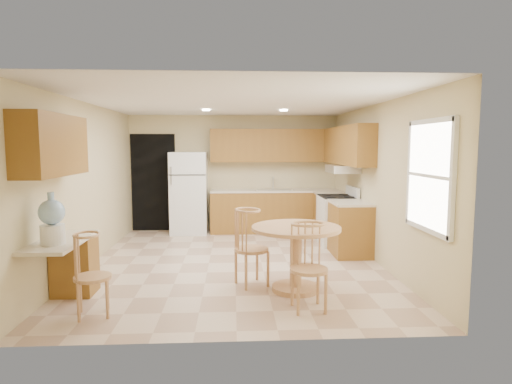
{
  "coord_description": "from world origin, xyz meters",
  "views": [
    {
      "loc": [
        -0.03,
        -6.62,
        1.84
      ],
      "look_at": [
        0.35,
        0.3,
        1.09
      ],
      "focal_mm": 30.0,
      "sensor_mm": 36.0,
      "label": 1
    }
  ],
  "objects": [
    {
      "name": "upper_cab_right",
      "position": [
        2.08,
        1.21,
        1.85
      ],
      "size": [
        0.33,
        2.42,
        0.7
      ],
      "primitive_type": "cube",
      "color": "olive",
      "rests_on": "wall_right"
    },
    {
      "name": "stove",
      "position": [
        1.92,
        1.18,
        0.47
      ],
      "size": [
        0.65,
        0.76,
        1.09
      ],
      "color": "white",
      "rests_on": "floor"
    },
    {
      "name": "can_light_b",
      "position": [
        0.9,
        1.2,
        2.48
      ],
      "size": [
        0.14,
        0.14,
        0.02
      ],
      "primitive_type": "cylinder",
      "color": "white",
      "rests_on": "ceiling"
    },
    {
      "name": "wall_left",
      "position": [
        -2.25,
        0.0,
        1.25
      ],
      "size": [
        0.02,
        5.5,
        2.5
      ],
      "primitive_type": "cube",
      "color": "#CAB888",
      "rests_on": "floor"
    },
    {
      "name": "base_cab_right_b",
      "position": [
        1.95,
        0.4,
        0.43
      ],
      "size": [
        0.6,
        0.8,
        0.87
      ],
      "primitive_type": "cube",
      "color": "olive",
      "rests_on": "floor"
    },
    {
      "name": "can_light_a",
      "position": [
        -0.5,
        1.2,
        2.48
      ],
      "size": [
        0.14,
        0.14,
        0.02
      ],
      "primitive_type": "cylinder",
      "color": "white",
      "rests_on": "ceiling"
    },
    {
      "name": "ceiling",
      "position": [
        0.0,
        0.0,
        2.5
      ],
      "size": [
        4.5,
        5.5,
        0.02
      ],
      "primitive_type": "cube",
      "color": "white",
      "rests_on": "wall_back"
    },
    {
      "name": "range_hood",
      "position": [
        2.0,
        1.18,
        1.42
      ],
      "size": [
        0.5,
        0.76,
        0.14
      ],
      "primitive_type": "cube",
      "color": "silver",
      "rests_on": "upper_cab_right"
    },
    {
      "name": "doorway",
      "position": [
        -1.75,
        2.73,
        1.05
      ],
      "size": [
        0.9,
        0.02,
        2.1
      ],
      "primitive_type": "cube",
      "color": "black",
      "rests_on": "floor"
    },
    {
      "name": "counter_right_a",
      "position": [
        1.95,
        1.85,
        0.89
      ],
      "size": [
        0.63,
        0.59,
        0.04
      ],
      "primitive_type": "cube",
      "color": "beige",
      "rests_on": "base_cab_right_a"
    },
    {
      "name": "wall_right",
      "position": [
        2.25,
        0.0,
        1.25
      ],
      "size": [
        0.02,
        5.5,
        2.5
      ],
      "primitive_type": "cube",
      "color": "#CAB888",
      "rests_on": "floor"
    },
    {
      "name": "base_cab_back",
      "position": [
        0.88,
        2.45,
        0.43
      ],
      "size": [
        2.75,
        0.6,
        0.87
      ],
      "primitive_type": "cube",
      "color": "olive",
      "rests_on": "floor"
    },
    {
      "name": "base_cab_right_a",
      "position": [
        1.95,
        1.85,
        0.43
      ],
      "size": [
        0.6,
        0.59,
        0.87
      ],
      "primitive_type": "cube",
      "color": "olive",
      "rests_on": "floor"
    },
    {
      "name": "chair_table_a",
      "position": [
        0.22,
        -1.2,
        0.62
      ],
      "size": [
        0.45,
        0.58,
        1.01
      ],
      "rotation": [
        0.0,
        0.0,
        -1.16
      ],
      "color": "tan",
      "rests_on": "floor"
    },
    {
      "name": "counter_back",
      "position": [
        0.88,
        2.45,
        0.89
      ],
      "size": [
        2.75,
        0.63,
        0.04
      ],
      "primitive_type": "cube",
      "color": "beige",
      "rests_on": "base_cab_back"
    },
    {
      "name": "desk_top",
      "position": [
        -2.0,
        -1.7,
        0.75
      ],
      "size": [
        0.5,
        1.2,
        0.04
      ],
      "primitive_type": "cube",
      "color": "beige",
      "rests_on": "desk_pedestal"
    },
    {
      "name": "chair_table_b",
      "position": [
        0.82,
        -2.09,
        0.59
      ],
      "size": [
        0.43,
        0.43,
        0.97
      ],
      "rotation": [
        0.0,
        0.0,
        3.22
      ],
      "color": "tan",
      "rests_on": "floor"
    },
    {
      "name": "counter_right_b",
      "position": [
        1.95,
        0.4,
        0.89
      ],
      "size": [
        0.63,
        0.8,
        0.04
      ],
      "primitive_type": "cube",
      "color": "beige",
      "rests_on": "base_cab_right_b"
    },
    {
      "name": "wall_back",
      "position": [
        0.0,
        2.75,
        1.25
      ],
      "size": [
        4.5,
        0.02,
        2.5
      ],
      "primitive_type": "cube",
      "color": "#CAB888",
      "rests_on": "floor"
    },
    {
      "name": "upper_cab_back",
      "position": [
        0.88,
        2.58,
        1.85
      ],
      "size": [
        2.75,
        0.33,
        0.7
      ],
      "primitive_type": "cube",
      "color": "olive",
      "rests_on": "wall_back"
    },
    {
      "name": "water_crock",
      "position": [
        -2.0,
        -1.91,
        1.03
      ],
      "size": [
        0.28,
        0.28,
        0.57
      ],
      "color": "white",
      "rests_on": "desk_top"
    },
    {
      "name": "upper_cab_left",
      "position": [
        -2.08,
        -1.6,
        1.85
      ],
      "size": [
        0.33,
        1.4,
        0.7
      ],
      "primitive_type": "cube",
      "color": "olive",
      "rests_on": "wall_left"
    },
    {
      "name": "refrigerator",
      "position": [
        -0.95,
        2.4,
        0.86
      ],
      "size": [
        0.76,
        0.74,
        1.71
      ],
      "color": "white",
      "rests_on": "floor"
    },
    {
      "name": "desk_pedestal",
      "position": [
        -2.0,
        -1.32,
        0.36
      ],
      "size": [
        0.48,
        0.42,
        0.72
      ],
      "primitive_type": "cube",
      "color": "olive",
      "rests_on": "floor"
    },
    {
      "name": "window",
      "position": [
        2.23,
        -1.85,
        1.5
      ],
      "size": [
        0.06,
        1.12,
        1.3
      ],
      "color": "white",
      "rests_on": "wall_right"
    },
    {
      "name": "chair_desk",
      "position": [
        -1.55,
        -2.12,
        0.55
      ],
      "size": [
        0.4,
        0.52,
        0.9
      ],
      "rotation": [
        0.0,
        0.0,
        -1.3
      ],
      "color": "tan",
      "rests_on": "floor"
    },
    {
      "name": "wall_front",
      "position": [
        0.0,
        -2.75,
        1.25
      ],
      "size": [
        4.5,
        0.02,
        2.5
      ],
      "primitive_type": "cube",
      "color": "#CAB888",
      "rests_on": "floor"
    },
    {
      "name": "dining_table",
      "position": [
        0.77,
        -1.35,
        0.54
      ],
      "size": [
        1.12,
        1.12,
        0.83
      ],
      "rotation": [
        0.0,
        0.0,
        0.43
      ],
      "color": "tan",
      "rests_on": "floor"
    },
    {
      "name": "sink",
      "position": [
        0.85,
        2.45,
        0.91
      ],
      "size": [
        0.78,
        0.44,
        0.01
      ],
      "primitive_type": "cube",
      "color": "silver",
      "rests_on": "counter_back"
    },
    {
      "name": "floor",
      "position": [
        0.0,
        0.0,
        0.0
      ],
      "size": [
        5.5,
        5.5,
        0.0
      ],
      "primitive_type": "plane",
      "color": "beige",
      "rests_on": "ground"
    }
  ]
}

